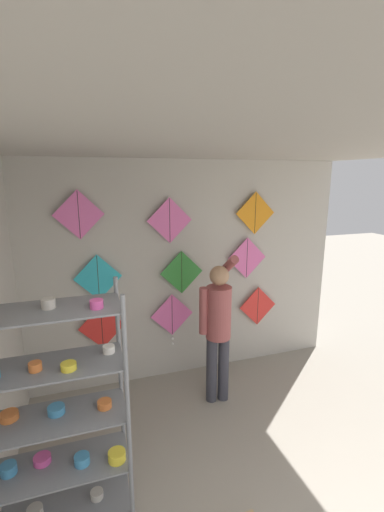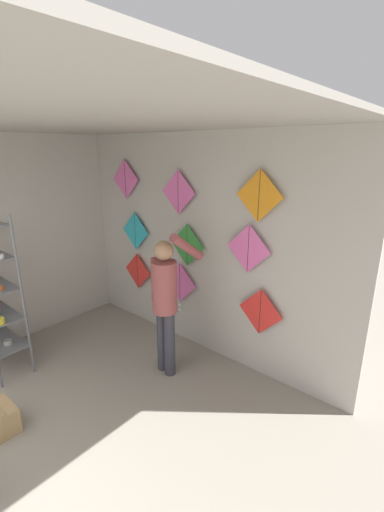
{
  "view_description": "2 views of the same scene",
  "coord_description": "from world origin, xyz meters",
  "px_view_note": "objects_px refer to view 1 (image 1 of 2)",
  "views": [
    {
      "loc": [
        -1.13,
        -0.53,
        2.59
      ],
      "look_at": [
        0.1,
        3.2,
        1.68
      ],
      "focal_mm": 24.0,
      "sensor_mm": 36.0,
      "label": 1
    },
    {
      "loc": [
        2.86,
        0.28,
        2.59
      ],
      "look_at": [
        0.34,
        3.2,
        1.38
      ],
      "focal_mm": 24.0,
      "sensor_mm": 36.0,
      "label": 2
    }
  ],
  "objects_px": {
    "shelf_rack": "(58,422)",
    "shopkeeper": "(218,322)",
    "kite_2": "(258,306)",
    "kite_0": "(102,327)",
    "kite_3": "(98,278)",
    "kite_4": "(182,272)",
    "kite_7": "(170,220)",
    "kite_1": "(172,317)",
    "kite_5": "(247,258)",
    "kite_6": "(79,215)",
    "kite_8": "(255,213)"
  },
  "relations": [
    {
      "from": "kite_5",
      "to": "shelf_rack",
      "type": "bearing_deg",
      "value": -140.37
    },
    {
      "from": "shopkeeper",
      "to": "kite_8",
      "type": "distance_m",
      "value": 1.52
    },
    {
      "from": "kite_0",
      "to": "kite_3",
      "type": "height_order",
      "value": "kite_3"
    },
    {
      "from": "kite_3",
      "to": "kite_6",
      "type": "xyz_separation_m",
      "value": [
        -0.16,
        0.0,
        0.74
      ]
    },
    {
      "from": "shopkeeper",
      "to": "kite_0",
      "type": "bearing_deg",
      "value": 160.19
    },
    {
      "from": "shelf_rack",
      "to": "kite_7",
      "type": "distance_m",
      "value": 2.5
    },
    {
      "from": "kite_6",
      "to": "kite_7",
      "type": "bearing_deg",
      "value": 0.0
    },
    {
      "from": "kite_3",
      "to": "kite_2",
      "type": "bearing_deg",
      "value": 0.0
    },
    {
      "from": "kite_4",
      "to": "kite_5",
      "type": "relative_size",
      "value": 1.0
    },
    {
      "from": "kite_1",
      "to": "kite_2",
      "type": "height_order",
      "value": "kite_1"
    },
    {
      "from": "kite_0",
      "to": "kite_3",
      "type": "bearing_deg",
      "value": 180.0
    },
    {
      "from": "kite_4",
      "to": "kite_7",
      "type": "bearing_deg",
      "value": 180.0
    },
    {
      "from": "kite_3",
      "to": "kite_8",
      "type": "relative_size",
      "value": 1.0
    },
    {
      "from": "kite_4",
      "to": "kite_7",
      "type": "height_order",
      "value": "kite_7"
    },
    {
      "from": "kite_0",
      "to": "kite_7",
      "type": "height_order",
      "value": "kite_7"
    },
    {
      "from": "shelf_rack",
      "to": "kite_3",
      "type": "xyz_separation_m",
      "value": [
        0.38,
        1.91,
        0.39
      ]
    },
    {
      "from": "kite_0",
      "to": "kite_8",
      "type": "relative_size",
      "value": 1.0
    },
    {
      "from": "kite_3",
      "to": "kite_5",
      "type": "bearing_deg",
      "value": 0.0
    },
    {
      "from": "shelf_rack",
      "to": "kite_4",
      "type": "distance_m",
      "value": 2.39
    },
    {
      "from": "kite_3",
      "to": "kite_7",
      "type": "height_order",
      "value": "kite_7"
    },
    {
      "from": "shelf_rack",
      "to": "kite_1",
      "type": "relative_size",
      "value": 2.8
    },
    {
      "from": "kite_1",
      "to": "kite_6",
      "type": "relative_size",
      "value": 1.25
    },
    {
      "from": "shopkeeper",
      "to": "kite_2",
      "type": "xyz_separation_m",
      "value": [
        0.87,
        0.64,
        -0.16
      ]
    },
    {
      "from": "kite_0",
      "to": "kite_4",
      "type": "relative_size",
      "value": 1.0
    },
    {
      "from": "shelf_rack",
      "to": "shopkeeper",
      "type": "bearing_deg",
      "value": 37.81
    },
    {
      "from": "kite_8",
      "to": "kite_3",
      "type": "bearing_deg",
      "value": 180.0
    },
    {
      "from": "shelf_rack",
      "to": "kite_8",
      "type": "height_order",
      "value": "kite_8"
    },
    {
      "from": "kite_1",
      "to": "kite_7",
      "type": "height_order",
      "value": "kite_7"
    },
    {
      "from": "shopkeeper",
      "to": "kite_1",
      "type": "height_order",
      "value": "shopkeeper"
    },
    {
      "from": "kite_4",
      "to": "kite_6",
      "type": "distance_m",
      "value": 1.41
    },
    {
      "from": "kite_5",
      "to": "kite_8",
      "type": "distance_m",
      "value": 0.6
    },
    {
      "from": "kite_6",
      "to": "shopkeeper",
      "type": "bearing_deg",
      "value": -24.38
    },
    {
      "from": "kite_6",
      "to": "kite_7",
      "type": "relative_size",
      "value": 1.0
    },
    {
      "from": "kite_0",
      "to": "kite_5",
      "type": "bearing_deg",
      "value": 0.0
    },
    {
      "from": "kite_7",
      "to": "kite_8",
      "type": "bearing_deg",
      "value": 0.0
    },
    {
      "from": "kite_2",
      "to": "shopkeeper",
      "type": "bearing_deg",
      "value": -143.51
    },
    {
      "from": "kite_1",
      "to": "kite_6",
      "type": "bearing_deg",
      "value": 179.96
    },
    {
      "from": "kite_2",
      "to": "kite_5",
      "type": "bearing_deg",
      "value": 180.0
    },
    {
      "from": "kite_1",
      "to": "kite_8",
      "type": "height_order",
      "value": "kite_8"
    },
    {
      "from": "kite_4",
      "to": "kite_5",
      "type": "xyz_separation_m",
      "value": [
        0.91,
        0.0,
        0.12
      ]
    },
    {
      "from": "kite_5",
      "to": "kite_7",
      "type": "bearing_deg",
      "value": 180.0
    },
    {
      "from": "kite_4",
      "to": "shelf_rack",
      "type": "bearing_deg",
      "value": -126.2
    },
    {
      "from": "kite_6",
      "to": "kite_8",
      "type": "bearing_deg",
      "value": 0.0
    },
    {
      "from": "kite_1",
      "to": "kite_4",
      "type": "distance_m",
      "value": 0.59
    },
    {
      "from": "kite_3",
      "to": "kite_6",
      "type": "height_order",
      "value": "kite_6"
    },
    {
      "from": "kite_0",
      "to": "kite_2",
      "type": "xyz_separation_m",
      "value": [
        2.11,
        0.0,
        0.01
      ]
    },
    {
      "from": "kite_2",
      "to": "shelf_rack",
      "type": "bearing_deg",
      "value": -142.64
    },
    {
      "from": "kite_0",
      "to": "kite_3",
      "type": "relative_size",
      "value": 1.0
    },
    {
      "from": "kite_5",
      "to": "kite_8",
      "type": "relative_size",
      "value": 1.0
    },
    {
      "from": "kite_1",
      "to": "kite_2",
      "type": "xyz_separation_m",
      "value": [
        1.24,
        0.0,
        -0.01
      ]
    }
  ]
}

